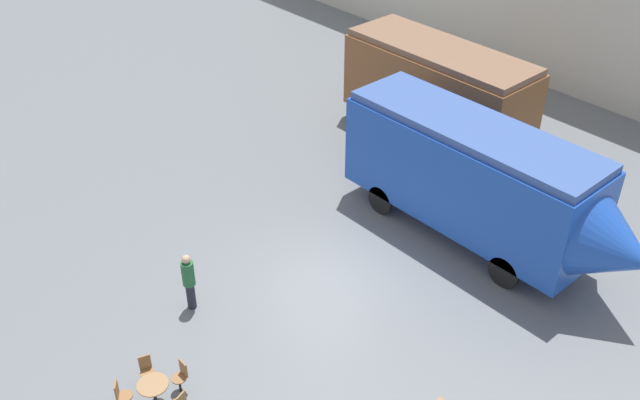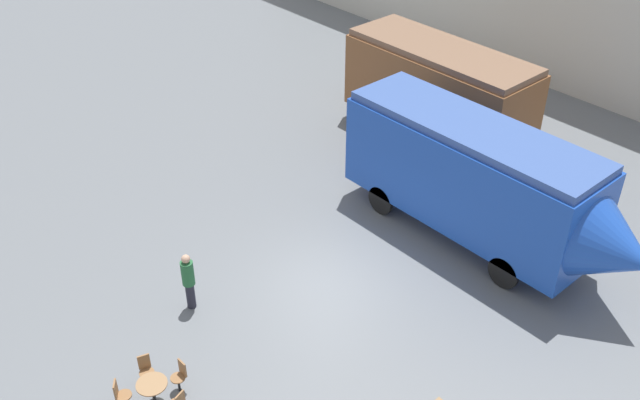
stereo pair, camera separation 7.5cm
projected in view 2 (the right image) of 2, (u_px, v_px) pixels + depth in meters
ground_plane at (325, 280)px, 20.14m from camera, size 80.00×80.00×0.00m
passenger_coach_wooden at (439, 87)px, 25.70m from camera, size 7.14×2.59×3.60m
streamlined_locomotive at (487, 182)px, 20.41m from camera, size 9.67×2.44×3.72m
cafe_table_near at (153, 390)px, 16.19m from camera, size 0.72×0.72×0.74m
cafe_chair_1 at (180, 374)px, 16.62m from camera, size 0.36×0.36×0.87m
cafe_chair_2 at (146, 368)px, 16.76m from camera, size 0.39×0.37×0.87m
cafe_chair_3 at (120, 393)px, 16.14m from camera, size 0.40×0.40×0.87m
visitor_person at (188, 279)px, 18.71m from camera, size 0.34×0.34×1.76m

